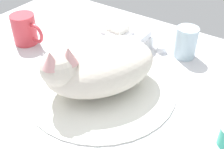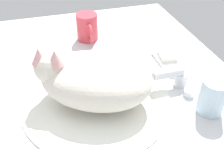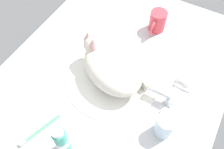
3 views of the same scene
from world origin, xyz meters
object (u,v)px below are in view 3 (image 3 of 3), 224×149
object	(u,v)px
cat	(111,64)
soap_bar	(187,77)
toothpaste_bottle	(62,141)
rinse_cup	(164,126)
faucet	(167,98)
coffee_mug	(157,21)
toothbrush	(38,131)

from	to	relation	value
cat	soap_bar	bearing A→B (deg)	113.67
soap_bar	toothpaste_bottle	bearing A→B (deg)	-29.95
rinse_cup	cat	bearing A→B (deg)	-114.00
faucet	cat	bearing A→B (deg)	-91.48
rinse_cup	toothpaste_bottle	bearing A→B (deg)	-50.86
faucet	toothpaste_bottle	distance (cm)	38.52
cat	toothpaste_bottle	world-z (taller)	cat
coffee_mug	soap_bar	size ratio (longest dim) A/B	1.85
faucet	cat	xyz separation A→B (cm)	(-0.60, -23.05, 4.45)
coffee_mug	soap_bar	distance (cm)	28.52
coffee_mug	soap_bar	bearing A→B (deg)	46.48
soap_bar	toothbrush	world-z (taller)	soap_bar
soap_bar	rinse_cup	bearing A→B (deg)	0.01
coffee_mug	faucet	bearing A→B (deg)	29.16
toothpaste_bottle	coffee_mug	bearing A→B (deg)	176.05
cat	coffee_mug	distance (cm)	31.55
rinse_cup	toothpaste_bottle	world-z (taller)	toothpaste_bottle
rinse_cup	soap_bar	distance (cm)	23.11
cat	coffee_mug	bearing A→B (deg)	170.07
rinse_cup	faucet	bearing A→B (deg)	-164.77
faucet	toothbrush	bearing A→B (deg)	-46.42
rinse_cup	soap_bar	world-z (taller)	rinse_cup
faucet	soap_bar	world-z (taller)	faucet
cat	coffee_mug	xyz separation A→B (cm)	(-30.99, 5.42, -2.40)
faucet	toothbrush	world-z (taller)	faucet
rinse_cup	soap_bar	bearing A→B (deg)	-179.99
soap_bar	toothbrush	distance (cm)	56.46
cat	coffee_mug	world-z (taller)	cat
cat	toothpaste_bottle	size ratio (longest dim) A/B	2.17
toothpaste_bottle	toothbrush	size ratio (longest dim) A/B	0.98
cat	toothbrush	world-z (taller)	cat
faucet	coffee_mug	size ratio (longest dim) A/B	1.05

